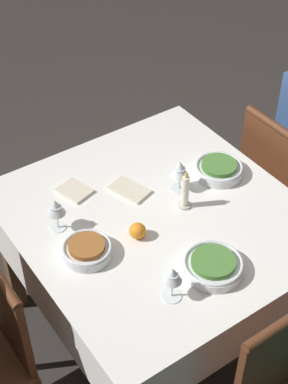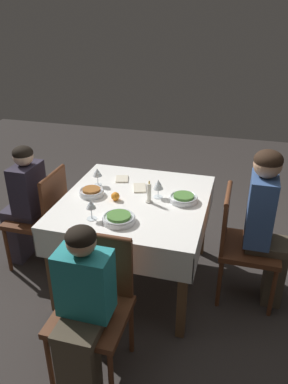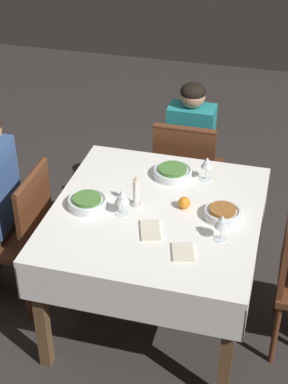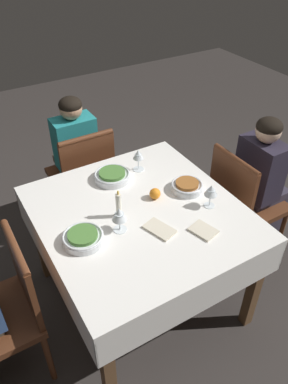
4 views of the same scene
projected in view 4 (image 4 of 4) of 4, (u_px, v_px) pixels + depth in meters
The scene contains 17 objects.
ground_plane at pixel (140, 295), 2.53m from camera, with size 8.00×8.00×0.00m, color #332D2B.
dining_table at pixel (140, 224), 2.13m from camera, with size 1.15×1.09×0.75m.
chair_south at pixel (4, 308), 1.87m from camera, with size 0.43×0.44×0.89m.
chair_west at pixel (84, 174), 2.81m from camera, with size 0.44×0.43×0.89m.
chair_north at pixel (242, 200), 2.56m from camera, with size 0.43×0.44×0.89m.
person_child_teal at pixel (74, 154), 2.86m from camera, with size 0.33×0.30×1.07m.
person_child_dark at pixel (262, 181), 2.57m from camera, with size 0.30×0.33×1.09m.
bowl_south at pixel (83, 238), 1.87m from camera, with size 0.21×0.21×0.06m.
wine_glass_south at pixel (119, 215), 1.90m from camera, with size 0.08×0.08×0.15m.
bowl_west at pixel (112, 176), 2.30m from camera, with size 0.22×0.22×0.06m.
wine_glass_west at pixel (138, 155), 2.34m from camera, with size 0.07×0.07×0.15m.
bowl_north at pixel (187, 186), 2.21m from camera, with size 0.19×0.19×0.06m.
wine_glass_north at pixel (211, 191), 2.05m from camera, with size 0.07×0.07×0.14m.
candle_centerpiece at pixel (119, 207), 2.00m from camera, with size 0.05×0.05×0.18m.
orange_fruit at pixel (155, 194), 2.15m from camera, with size 0.06×0.06×0.06m, color orange.
napkin_red_folded at pixel (159, 229), 1.95m from camera, with size 0.18×0.14×0.01m.
napkin_spare_side at pixel (203, 230), 1.95m from camera, with size 0.16×0.13×0.01m.
Camera 4 is at (1.37, -0.78, 2.10)m, focal length 35.00 mm.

